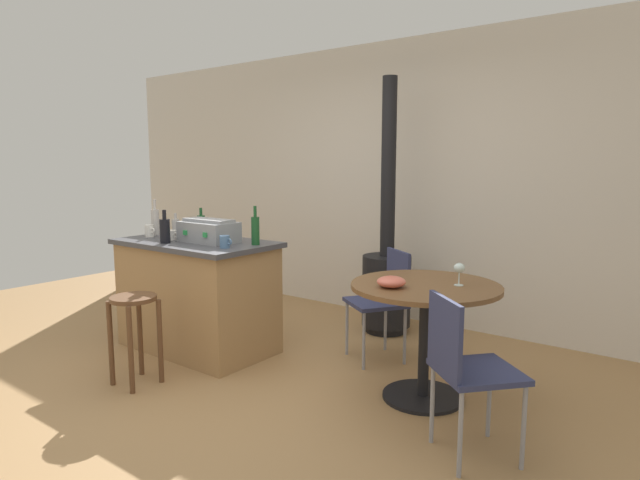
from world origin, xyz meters
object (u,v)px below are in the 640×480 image
object	(u,v)px
bottle_0	(155,221)
cup_2	(172,235)
kitchen_island	(197,295)
bottle_3	(176,227)
serving_bowl	(391,282)
wood_stove	(387,273)
cup_1	(203,232)
bottle_1	(255,230)
bottle_2	(201,224)
wine_glass	(459,269)
dining_table	(425,312)
wooden_stool	(134,321)
toolbox	(209,231)
folding_chair_near	(384,296)
cup_3	(225,242)
folding_chair_far	(465,364)
cup_0	(149,231)

from	to	relation	value
bottle_0	cup_2	size ratio (longest dim) A/B	2.79
kitchen_island	bottle_0	world-z (taller)	bottle_0
bottle_3	serving_bowl	bearing A→B (deg)	-2.35
wood_stove	cup_1	size ratio (longest dim) A/B	19.96
bottle_1	serving_bowl	distance (m)	1.28
bottle_2	wine_glass	bearing A→B (deg)	1.55
kitchen_island	serving_bowl	distance (m)	1.83
dining_table	bottle_3	xyz separation A→B (m)	(-2.34, -0.12, 0.40)
wooden_stool	bottle_3	bearing A→B (deg)	126.06
toolbox	wine_glass	bearing A→B (deg)	9.33
folding_chair_near	bottle_3	size ratio (longest dim) A/B	4.45
cup_1	cup_2	bearing A→B (deg)	-100.12
toolbox	cup_3	bearing A→B (deg)	-22.25
bottle_1	cup_2	size ratio (longest dim) A/B	2.69
dining_table	bottle_0	size ratio (longest dim) A/B	3.06
wooden_stool	bottle_1	distance (m)	1.09
folding_chair_far	serving_bowl	distance (m)	0.75
serving_bowl	folding_chair_far	bearing A→B (deg)	-26.95
folding_chair_near	folding_chair_far	distance (m)	1.47
toolbox	cup_3	distance (m)	0.36
folding_chair_far	bottle_1	xyz separation A→B (m)	(-1.87, 0.41, 0.51)
wine_glass	folding_chair_far	bearing A→B (deg)	-63.71
cup_0	cup_1	xyz separation A→B (m)	(0.36, 0.28, -0.01)
wood_stove	bottle_1	world-z (taller)	wood_stove
cup_2	folding_chair_far	bearing A→B (deg)	-4.30
bottle_2	folding_chair_far	bearing A→B (deg)	-11.74
wood_stove	toolbox	world-z (taller)	wood_stove
cup_2	bottle_2	bearing A→B (deg)	99.55
folding_chair_near	dining_table	bearing A→B (deg)	-39.48
wood_stove	folding_chair_far	bearing A→B (deg)	-49.08
wine_glass	serving_bowl	size ratio (longest dim) A/B	0.80
folding_chair_near	cup_0	bearing A→B (deg)	-156.26
bottle_1	wood_stove	bearing A→B (deg)	68.92
wood_stove	bottle_1	size ratio (longest dim) A/B	7.58
folding_chair_far	bottle_1	world-z (taller)	bottle_1
wooden_stool	dining_table	distance (m)	1.97
dining_table	folding_chair_near	size ratio (longest dim) A/B	1.11
toolbox	cup_0	bearing A→B (deg)	-171.22
cup_0	wine_glass	distance (m)	2.64
folding_chair_far	wine_glass	world-z (taller)	wine_glass
wooden_stool	cup_0	xyz separation A→B (m)	(-0.72, 0.66, 0.51)
folding_chair_near	folding_chair_far	world-z (taller)	folding_chair_far
bottle_2	serving_bowl	world-z (taller)	bottle_2
kitchen_island	folding_chair_near	world-z (taller)	kitchen_island
wine_glass	bottle_0	bearing A→B (deg)	-173.26
bottle_0	bottle_1	xyz separation A→B (m)	(1.10, 0.11, -0.00)
cup_0	serving_bowl	xyz separation A→B (m)	(2.29, 0.12, -0.16)
cup_2	wine_glass	world-z (taller)	cup_2
bottle_1	cup_0	size ratio (longest dim) A/B	2.73
folding_chair_far	wine_glass	xyz separation A→B (m)	(-0.30, 0.62, 0.36)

